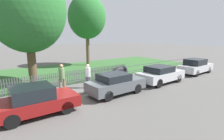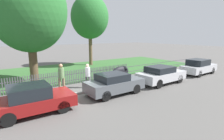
# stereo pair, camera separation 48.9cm
# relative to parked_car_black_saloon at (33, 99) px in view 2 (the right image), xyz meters

# --- Properties ---
(ground_plane) EXTENTS (120.00, 120.00, 0.00)m
(ground_plane) POSITION_rel_parked_car_black_saloon_xyz_m (3.11, 1.25, -0.71)
(ground_plane) COLOR #565451
(kerb_stone) EXTENTS (34.64, 0.20, 0.12)m
(kerb_stone) POSITION_rel_parked_car_black_saloon_xyz_m (3.11, 1.35, -0.65)
(kerb_stone) COLOR gray
(kerb_stone) RESTS_ON ground
(grass_strip) EXTENTS (34.64, 10.01, 0.01)m
(grass_strip) POSITION_rel_parked_car_black_saloon_xyz_m (3.11, 8.82, -0.71)
(grass_strip) COLOR #33602D
(grass_strip) RESTS_ON ground
(park_fence) EXTENTS (34.64, 0.05, 1.09)m
(park_fence) POSITION_rel_parked_car_black_saloon_xyz_m (3.11, 3.82, -0.16)
(park_fence) COLOR #4C4C51
(park_fence) RESTS_ON ground
(parked_car_black_saloon) EXTENTS (3.77, 1.83, 1.42)m
(parked_car_black_saloon) POSITION_rel_parked_car_black_saloon_xyz_m (0.00, 0.00, 0.00)
(parked_car_black_saloon) COLOR maroon
(parked_car_black_saloon) RESTS_ON ground
(parked_car_navy_estate) EXTENTS (3.81, 1.73, 1.37)m
(parked_car_navy_estate) POSITION_rel_parked_car_black_saloon_xyz_m (4.86, 0.08, -0.01)
(parked_car_navy_estate) COLOR #51565B
(parked_car_navy_estate) RESTS_ON ground
(parked_car_red_compact) EXTENTS (4.05, 1.87, 1.38)m
(parked_car_red_compact) POSITION_rel_parked_car_black_saloon_xyz_m (9.35, 0.09, 0.01)
(parked_car_red_compact) COLOR #BCBCC1
(parked_car_red_compact) RESTS_ON ground
(parked_car_white_van) EXTENTS (4.13, 1.81, 1.47)m
(parked_car_white_van) POSITION_rel_parked_car_black_saloon_xyz_m (14.97, 0.23, 0.03)
(parked_car_white_van) COLOR #BCBCC1
(parked_car_white_van) RESTS_ON ground
(covered_motorcycle) EXTENTS (1.92, 0.78, 1.15)m
(covered_motorcycle) POSITION_rel_parked_car_black_saloon_xyz_m (7.49, 2.82, -0.02)
(covered_motorcycle) COLOR black
(covered_motorcycle) RESTS_ON ground
(tree_behind_motorcycle) EXTENTS (5.57, 5.57, 8.83)m
(tree_behind_motorcycle) POSITION_rel_parked_car_black_saloon_xyz_m (1.22, 5.89, 4.89)
(tree_behind_motorcycle) COLOR brown
(tree_behind_motorcycle) RESTS_ON ground
(tree_mid_park) EXTENTS (4.58, 4.58, 8.54)m
(tree_mid_park) POSITION_rel_parked_car_black_saloon_xyz_m (8.94, 11.02, 5.17)
(tree_mid_park) COLOR brown
(tree_mid_park) RESTS_ON ground
(pedestrian_near_fence) EXTENTS (0.44, 0.44, 1.87)m
(pedestrian_near_fence) POSITION_rel_parked_car_black_saloon_xyz_m (2.29, 2.59, 0.35)
(pedestrian_near_fence) COLOR #7F6B51
(pedestrian_near_fence) RESTS_ON ground
(pedestrian_by_lamp) EXTENTS (0.49, 0.49, 1.74)m
(pedestrian_by_lamp) POSITION_rel_parked_car_black_saloon_xyz_m (4.10, 2.29, 0.27)
(pedestrian_by_lamp) COLOR slate
(pedestrian_by_lamp) RESTS_ON ground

